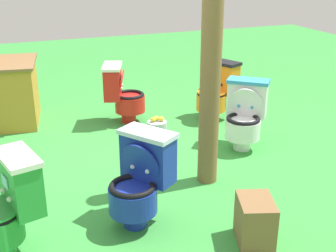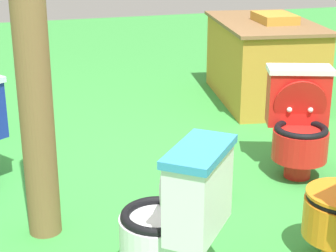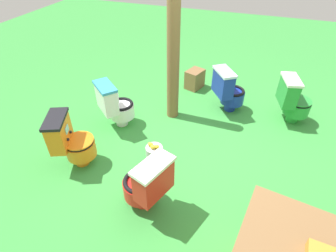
% 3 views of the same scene
% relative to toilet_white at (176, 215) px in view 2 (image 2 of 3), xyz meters
% --- Properties ---
extents(ground, '(14.00, 14.00, 0.00)m').
position_rel_toilet_white_xyz_m(ground, '(-1.21, 0.10, -0.37)').
color(ground, green).
extents(toilet_white, '(0.62, 0.64, 0.73)m').
position_rel_toilet_white_xyz_m(toilet_white, '(0.00, 0.00, 0.00)').
color(toilet_white, white).
rests_on(toilet_white, ground).
extents(toilet_red, '(0.60, 0.54, 0.73)m').
position_rel_toilet_white_xyz_m(toilet_red, '(-1.01, 1.20, 0.00)').
color(toilet_red, red).
rests_on(toilet_red, ground).
extents(vendor_table, '(1.58, 1.08, 0.85)m').
position_rel_toilet_white_xyz_m(vendor_table, '(-2.67, 1.75, 0.02)').
color(vendor_table, '#B7842D').
rests_on(vendor_table, ground).
extents(wooden_post, '(0.18, 0.18, 1.92)m').
position_rel_toilet_white_xyz_m(wooden_post, '(-0.70, -0.55, 0.59)').
color(wooden_post, brown).
rests_on(wooden_post, ground).
extents(lemon_bucket, '(0.22, 0.22, 0.28)m').
position_rel_toilet_white_xyz_m(lemon_bucket, '(-0.81, 0.51, -0.26)').
color(lemon_bucket, '#B7B7BF').
rests_on(lemon_bucket, ground).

